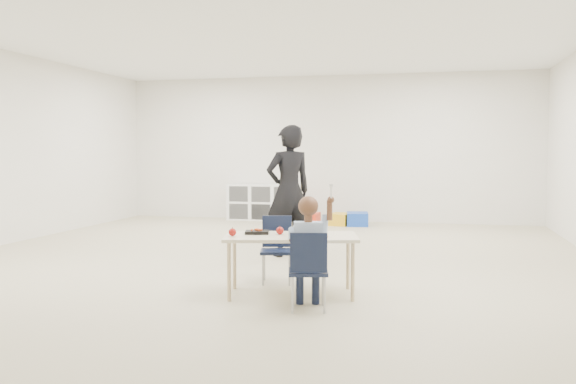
% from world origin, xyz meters
% --- Properties ---
extents(room, '(9.00, 9.02, 2.80)m').
position_xyz_m(room, '(0.00, 0.00, 1.40)').
color(room, beige).
rests_on(room, ground).
extents(table, '(1.33, 0.87, 0.56)m').
position_xyz_m(table, '(0.72, -1.66, 0.29)').
color(table, '#F2E4C2').
rests_on(table, ground).
extents(chair_near, '(0.39, 0.37, 0.67)m').
position_xyz_m(chair_near, '(0.98, -2.15, 0.34)').
color(chair_near, black).
rests_on(chair_near, ground).
extents(chair_far, '(0.39, 0.37, 0.67)m').
position_xyz_m(chair_far, '(0.46, -1.18, 0.34)').
color(chair_far, black).
rests_on(chair_far, ground).
extents(child, '(0.54, 0.54, 1.06)m').
position_xyz_m(child, '(0.98, -2.15, 0.53)').
color(child, '#B4C8F4').
rests_on(child, chair_near).
extents(lunch_tray_near, '(0.25, 0.20, 0.03)m').
position_xyz_m(lunch_tray_near, '(0.82, -1.62, 0.58)').
color(lunch_tray_near, black).
rests_on(lunch_tray_near, table).
extents(lunch_tray_far, '(0.25, 0.20, 0.03)m').
position_xyz_m(lunch_tray_far, '(0.39, -1.64, 0.58)').
color(lunch_tray_far, black).
rests_on(lunch_tray_far, table).
extents(milk_carton, '(0.08, 0.08, 0.10)m').
position_xyz_m(milk_carton, '(0.80, -1.78, 0.61)').
color(milk_carton, white).
rests_on(milk_carton, table).
extents(bread_roll, '(0.09, 0.09, 0.07)m').
position_xyz_m(bread_roll, '(1.01, -1.69, 0.60)').
color(bread_roll, tan).
rests_on(bread_roll, table).
extents(apple_near, '(0.07, 0.07, 0.07)m').
position_xyz_m(apple_near, '(0.61, -1.63, 0.60)').
color(apple_near, '#9E130E').
rests_on(apple_near, table).
extents(apple_far, '(0.07, 0.07, 0.07)m').
position_xyz_m(apple_far, '(0.21, -1.84, 0.60)').
color(apple_far, '#9E130E').
rests_on(apple_far, table).
extents(cubby_shelf, '(1.40, 0.40, 0.70)m').
position_xyz_m(cubby_shelf, '(-1.20, 4.28, 0.35)').
color(cubby_shelf, white).
rests_on(cubby_shelf, ground).
extents(adult, '(0.73, 0.70, 1.68)m').
position_xyz_m(adult, '(0.21, 0.42, 0.84)').
color(adult, black).
rests_on(adult, ground).
extents(bin_red, '(0.35, 0.44, 0.21)m').
position_xyz_m(bin_red, '(-0.20, 3.85, 0.11)').
color(bin_red, red).
rests_on(bin_red, ground).
extents(bin_yellow, '(0.42, 0.50, 0.21)m').
position_xyz_m(bin_yellow, '(0.38, 3.83, 0.11)').
color(bin_yellow, gold).
rests_on(bin_yellow, ground).
extents(bin_blue, '(0.44, 0.53, 0.24)m').
position_xyz_m(bin_blue, '(0.69, 3.83, 0.12)').
color(bin_blue, '#1743B3').
rests_on(bin_blue, ground).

